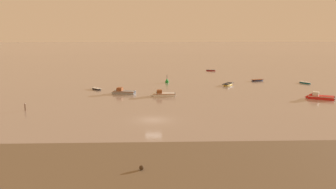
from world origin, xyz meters
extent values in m
plane|color=gray|center=(0.00, 0.00, 0.00)|extent=(800.00, 800.00, 0.00)
cube|color=brown|center=(5.68, -24.98, 0.10)|extent=(332.77, 26.10, 0.20)
sphere|color=#402F1E|center=(-1.07, -20.89, 0.44)|extent=(0.47, 0.47, 0.47)
ellipsoid|color=black|center=(-13.47, 30.10, 0.12)|extent=(3.08, 3.44, 0.55)
cube|color=silver|center=(-13.47, 30.10, 0.35)|extent=(2.89, 3.21, 0.07)
cube|color=silver|center=(-13.47, 30.10, 0.27)|extent=(0.97, 0.84, 0.05)
ellipsoid|color=navy|center=(28.52, 43.32, 0.14)|extent=(4.09, 2.74, 0.61)
cube|color=brown|center=(28.52, 43.32, 0.40)|extent=(3.80, 2.60, 0.08)
cube|color=brown|center=(28.52, 43.32, 0.31)|extent=(0.69, 1.20, 0.06)
cube|color=red|center=(33.94, 16.19, 0.23)|extent=(5.12, 3.96, 0.93)
cone|color=red|center=(31.74, 17.35, 0.23)|extent=(2.18, 2.35, 1.87)
cube|color=silver|center=(33.89, 16.22, 0.58)|extent=(5.23, 4.04, 0.10)
cube|color=silver|center=(32.93, 16.72, 1.06)|extent=(1.70, 1.84, 0.73)
cube|color=#384751|center=(32.43, 16.99, 1.11)|extent=(0.89, 1.37, 0.58)
cube|color=black|center=(35.99, 15.11, 0.37)|extent=(0.43, 0.47, 0.66)
ellipsoid|color=red|center=(19.56, 68.95, 0.12)|extent=(3.47, 2.07, 0.52)
cube|color=#33383F|center=(19.56, 68.95, 0.34)|extent=(3.22, 1.96, 0.07)
cube|color=#33383F|center=(19.56, 68.95, 0.26)|extent=(0.50, 1.03, 0.05)
ellipsoid|color=#197084|center=(39.72, 38.29, 0.13)|extent=(2.70, 3.82, 0.58)
cube|color=silver|center=(39.72, 38.29, 0.37)|extent=(2.55, 3.55, 0.08)
cube|color=silver|center=(39.72, 38.29, 0.29)|extent=(1.11, 0.69, 0.06)
ellipsoid|color=gold|center=(18.76, 35.51, 0.17)|extent=(3.84, 4.80, 0.74)
cube|color=black|center=(18.76, 35.51, 0.48)|extent=(3.61, 4.47, 0.10)
cube|color=black|center=(18.76, 35.51, 0.37)|extent=(1.37, 1.01, 0.07)
cube|color=white|center=(2.27, 20.81, 0.22)|extent=(4.45, 1.85, 0.87)
cone|color=white|center=(-0.05, 20.82, 0.22)|extent=(1.39, 1.76, 1.75)
cube|color=brown|center=(2.22, 20.81, 0.55)|extent=(4.55, 1.89, 0.10)
cube|color=brown|center=(1.21, 20.81, 1.00)|extent=(1.07, 1.39, 0.68)
cube|color=#384751|center=(0.68, 20.82, 1.04)|extent=(0.24, 1.33, 0.54)
cube|color=black|center=(4.44, 20.81, 0.35)|extent=(0.27, 0.35, 0.62)
cube|color=gray|center=(-6.35, 23.87, 0.22)|extent=(4.87, 2.82, 0.90)
cone|color=gray|center=(-8.68, 24.38, 0.22)|extent=(1.78, 2.07, 1.80)
cube|color=brown|center=(-6.40, 23.88, 0.56)|extent=(4.98, 2.88, 0.10)
cube|color=brown|center=(-7.41, 24.10, 1.02)|extent=(1.38, 1.63, 0.70)
cube|color=#384751|center=(-7.95, 24.22, 1.07)|extent=(0.53, 1.39, 0.56)
cube|color=black|center=(-4.16, 23.40, 0.36)|extent=(0.35, 0.41, 0.64)
cylinder|color=#198C2D|center=(3.48, 40.66, 0.17)|extent=(0.90, 0.90, 0.70)
cone|color=#198C2D|center=(3.48, 40.66, 0.87)|extent=(0.72, 0.72, 0.70)
cylinder|color=black|center=(3.48, 40.66, 1.67)|extent=(0.10, 0.10, 0.90)
cylinder|color=#503323|center=(-22.17, 7.47, 0.58)|extent=(0.18, 0.18, 1.45)
cylinder|color=silver|center=(-22.17, 7.47, 1.24)|extent=(0.22, 0.22, 0.08)
camera|label=1|loc=(0.29, -54.47, 13.59)|focal=38.70mm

